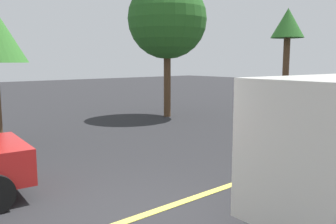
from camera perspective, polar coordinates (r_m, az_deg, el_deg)
ground_plane at (r=5.76m, az=-5.84°, el=-16.65°), size 80.00×80.00×0.00m
lane_marking_centre at (r=7.75m, az=12.96°, el=-10.19°), size 28.00×0.16×0.01m
tree_left_verge at (r=15.73m, az=-0.13°, el=14.43°), size 3.35×3.35×5.85m
tree_centre_verge at (r=21.78m, az=18.43°, el=12.68°), size 1.84×1.84×5.34m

